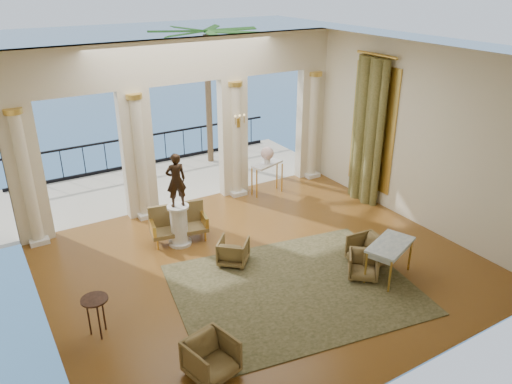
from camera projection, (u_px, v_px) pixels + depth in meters
floor at (263, 265)px, 11.16m from camera, size 9.00×9.00×0.00m
room_walls at (296, 159)px, 9.12m from camera, size 9.00×9.00×9.00m
arcade at (186, 114)px, 13.10m from camera, size 9.00×0.56×4.50m
terrace at (165, 181)px, 15.71m from camera, size 10.00×3.60×0.10m
balustrade at (147, 153)px, 16.77m from camera, size 9.00×0.06×1.03m
palm_tree at (206, 38)px, 15.60m from camera, size 2.00×2.00×4.50m
sea at (1, 79)px, 60.47m from camera, size 160.00×160.00×0.00m
curtain at (367, 132)px, 13.54m from camera, size 0.33×1.40×4.09m
window_frame at (373, 128)px, 13.60m from camera, size 0.04×1.60×3.40m
wall_sconce at (239, 122)px, 13.66m from camera, size 0.30×0.11×0.33m
rug at (294, 289)px, 10.30m from camera, size 5.35×4.48×0.02m
armchair_a at (211, 356)px, 7.99m from camera, size 0.86×0.83×0.74m
armchair_b at (363, 264)px, 10.60m from camera, size 0.84×0.84×0.63m
armchair_c at (367, 250)px, 11.05m from camera, size 0.71×0.75×0.72m
armchair_d at (233, 250)px, 11.11m from camera, size 0.86×0.86×0.65m
settee at (178, 223)px, 12.04m from camera, size 1.43×0.81×0.89m
game_table at (390, 247)px, 10.45m from camera, size 1.33×1.02×0.81m
pedestal at (179, 226)px, 11.82m from camera, size 0.55×0.55×1.01m
statue at (176, 180)px, 11.34m from camera, size 0.50×0.36×1.29m
console_table at (267, 168)px, 14.46m from camera, size 1.05×0.67×0.93m
urn at (267, 154)px, 14.28m from camera, size 0.37×0.37×0.49m
side_table at (95, 304)px, 8.76m from camera, size 0.48×0.48×0.78m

